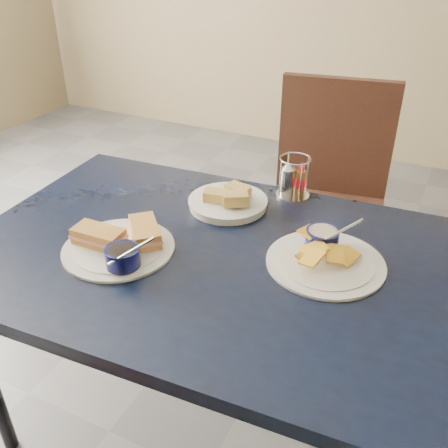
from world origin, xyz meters
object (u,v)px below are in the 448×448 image
at_px(dining_table, 208,268).
at_px(condiment_caddy, 292,180).
at_px(sandwich_plate, 121,243).
at_px(bread_basket, 228,201).
at_px(chair_far, 332,187).
at_px(plantain_plate, 324,254).

bearing_deg(dining_table, condiment_caddy, 76.60).
bearing_deg(sandwich_plate, bread_basket, 66.13).
distance_m(bread_basket, condiment_caddy, 0.22).
xyz_separation_m(sandwich_plate, bread_basket, (0.15, 0.35, -0.00)).
xyz_separation_m(dining_table, chair_far, (0.12, 0.88, -0.12)).
height_order(dining_table, condiment_caddy, condiment_caddy).
height_order(plantain_plate, condiment_caddy, condiment_caddy).
xyz_separation_m(sandwich_plate, plantain_plate, (0.51, 0.20, -0.01)).
relative_size(plantain_plate, condiment_caddy, 2.28).
height_order(chair_far, plantain_plate, chair_far).
bearing_deg(plantain_plate, bread_basket, 157.01).
bearing_deg(bread_basket, condiment_caddy, 46.32).
height_order(sandwich_plate, condiment_caddy, condiment_caddy).
bearing_deg(condiment_caddy, plantain_plate, -57.16).
relative_size(chair_far, bread_basket, 4.08).
relative_size(bread_basket, condiment_caddy, 1.79).
xyz_separation_m(chair_far, bread_basket, (-0.18, -0.63, 0.20)).
xyz_separation_m(plantain_plate, bread_basket, (-0.35, 0.15, 0.00)).
relative_size(chair_far, condiment_caddy, 7.33).
height_order(dining_table, bread_basket, bread_basket).
xyz_separation_m(dining_table, condiment_caddy, (0.10, 0.41, 0.11)).
distance_m(chair_far, plantain_plate, 0.82).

